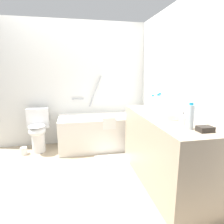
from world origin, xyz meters
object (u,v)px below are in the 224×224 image
(toilet, at_px, (38,129))
(water_bottle_3, at_px, (158,104))
(drinking_glass_2, at_px, (183,121))
(bath_mat, at_px, (115,159))
(toilet_paper_roll, at_px, (24,151))
(sink_faucet, at_px, (182,114))
(drinking_glass_0, at_px, (149,103))
(soap_dish, at_px, (157,109))
(sink_basin, at_px, (167,115))
(water_bottle_0, at_px, (153,102))
(water_bottle_1, at_px, (190,117))
(drinking_glass_1, at_px, (185,119))
(amenity_basket, at_px, (205,129))
(water_bottle_2, at_px, (159,103))
(bathtub, at_px, (103,130))

(toilet, bearing_deg, water_bottle_3, 53.63)
(drinking_glass_2, height_order, bath_mat, drinking_glass_2)
(drinking_glass_2, height_order, toilet_paper_roll, drinking_glass_2)
(sink_faucet, xyz_separation_m, drinking_glass_0, (-0.13, 0.73, 0.01))
(toilet_paper_roll, bearing_deg, sink_faucet, -30.18)
(soap_dish, bearing_deg, bath_mat, 151.31)
(sink_basin, distance_m, drinking_glass_0, 0.74)
(sink_faucet, bearing_deg, sink_basin, -180.00)
(water_bottle_0, bearing_deg, water_bottle_1, -93.86)
(sink_faucet, bearing_deg, drinking_glass_1, -117.01)
(water_bottle_1, xyz_separation_m, soap_dish, (0.09, 0.94, -0.11))
(amenity_basket, bearing_deg, sink_faucet, 78.25)
(sink_faucet, bearing_deg, bath_mat, 130.92)
(toilet, bearing_deg, drinking_glass_1, 44.52)
(water_bottle_2, bearing_deg, sink_basin, -99.93)
(water_bottle_3, xyz_separation_m, drinking_glass_0, (0.08, 0.49, -0.07))
(water_bottle_0, relative_size, drinking_glass_0, 2.18)
(toilet, height_order, sink_faucet, sink_faucet)
(drinking_glass_1, bearing_deg, drinking_glass_2, -130.78)
(drinking_glass_1, xyz_separation_m, amenity_basket, (0.02, -0.30, -0.02))
(bathtub, xyz_separation_m, water_bottle_2, (0.63, -0.97, 0.67))
(drinking_glass_1, xyz_separation_m, soap_dish, (0.02, 0.74, -0.03))
(sink_faucet, relative_size, water_bottle_0, 0.76)
(water_bottle_3, relative_size, drinking_glass_2, 2.87)
(drinking_glass_0, distance_m, toilet_paper_roll, 2.27)
(drinking_glass_0, height_order, bath_mat, drinking_glass_0)
(water_bottle_2, height_order, amenity_basket, water_bottle_2)
(bath_mat, bearing_deg, drinking_glass_0, -3.57)
(sink_faucet, distance_m, toilet_paper_roll, 2.65)
(water_bottle_2, distance_m, amenity_basket, 0.94)
(sink_basin, relative_size, drinking_glass_2, 3.85)
(drinking_glass_0, bearing_deg, soap_dish, -87.36)
(water_bottle_1, bearing_deg, amenity_basket, -47.30)
(water_bottle_0, relative_size, toilet_paper_roll, 1.59)
(drinking_glass_2, bearing_deg, bath_mat, 111.91)
(water_bottle_2, distance_m, toilet_paper_roll, 2.41)
(sink_basin, bearing_deg, water_bottle_2, 80.07)
(toilet, relative_size, toilet_paper_roll, 6.07)
(drinking_glass_2, bearing_deg, toilet_paper_roll, 140.40)
(water_bottle_0, bearing_deg, drinking_glass_1, -89.66)
(sink_faucet, xyz_separation_m, soap_dish, (-0.12, 0.47, -0.02))
(water_bottle_2, xyz_separation_m, water_bottle_3, (-0.08, -0.12, 0.00))
(sink_faucet, distance_m, amenity_basket, 0.58)
(water_bottle_2, xyz_separation_m, drinking_glass_0, (0.00, 0.37, -0.07))
(drinking_glass_0, relative_size, bath_mat, 0.15)
(sink_faucet, height_order, drinking_glass_1, drinking_glass_1)
(water_bottle_3, relative_size, drinking_glass_0, 2.76)
(bathtub, relative_size, water_bottle_1, 6.31)
(sink_basin, relative_size, sink_faucet, 2.24)
(sink_basin, distance_m, water_bottle_2, 0.38)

